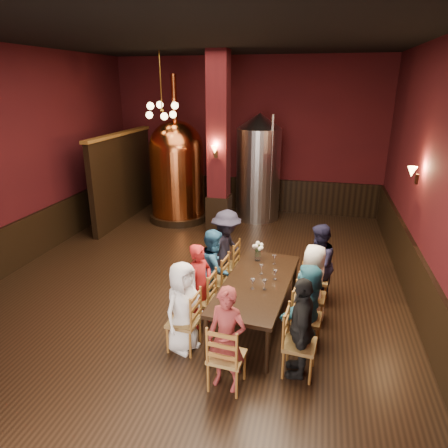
% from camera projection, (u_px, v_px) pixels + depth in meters
% --- Properties ---
extents(room, '(10.00, 10.02, 4.50)m').
position_uv_depth(room, '(197.00, 170.00, 7.28)').
color(room, black).
rests_on(room, ground).
extents(wainscot_right, '(0.08, 9.90, 1.00)m').
position_uv_depth(wainscot_right, '(415.00, 280.00, 6.99)').
color(wainscot_right, black).
rests_on(wainscot_right, ground).
extents(wainscot_back, '(7.90, 0.08, 1.00)m').
position_uv_depth(wainscot_back, '(245.00, 194.00, 12.41)').
color(wainscot_back, black).
rests_on(wainscot_back, ground).
extents(wainscot_left, '(0.08, 9.90, 1.00)m').
position_uv_depth(wainscot_left, '(26.00, 240.00, 8.75)').
color(wainscot_left, black).
rests_on(wainscot_left, ground).
extents(column, '(0.58, 0.58, 4.50)m').
position_uv_depth(column, '(219.00, 147.00, 9.91)').
color(column, '#410D11').
rests_on(column, ground).
extents(partition, '(0.22, 3.50, 2.40)m').
position_uv_depth(partition, '(123.00, 179.00, 11.27)').
color(partition, black).
rests_on(partition, ground).
extents(pendant_cluster, '(0.90, 0.90, 1.70)m').
position_uv_depth(pendant_cluster, '(162.00, 110.00, 10.05)').
color(pendant_cluster, '#A57226').
rests_on(pendant_cluster, room).
extents(sconce_wall, '(0.20, 0.20, 0.36)m').
position_uv_depth(sconce_wall, '(417.00, 175.00, 7.17)').
color(sconce_wall, black).
rests_on(sconce_wall, room).
extents(sconce_column, '(0.20, 0.20, 0.36)m').
position_uv_depth(sconce_column, '(216.00, 151.00, 9.66)').
color(sconce_column, black).
rests_on(sconce_column, column).
extents(dining_table, '(1.21, 2.48, 0.75)m').
position_uv_depth(dining_table, '(257.00, 285.00, 6.41)').
color(dining_table, black).
rests_on(dining_table, ground).
extents(chair_0, '(0.50, 0.50, 0.92)m').
position_uv_depth(chair_0, '(184.00, 321.00, 5.85)').
color(chair_0, '#9C5F27').
rests_on(chair_0, ground).
extents(person_0, '(0.68, 0.80, 1.39)m').
position_uv_depth(person_0, '(183.00, 307.00, 5.77)').
color(person_0, white).
rests_on(person_0, ground).
extents(chair_1, '(0.50, 0.50, 0.92)m').
position_uv_depth(chair_1, '(201.00, 299.00, 6.45)').
color(chair_1, '#9C5F27').
rests_on(chair_1, ground).
extents(person_1, '(0.49, 0.59, 1.40)m').
position_uv_depth(person_1, '(200.00, 286.00, 6.37)').
color(person_1, '#A81C1D').
rests_on(person_1, ground).
extents(chair_2, '(0.50, 0.50, 0.92)m').
position_uv_depth(chair_2, '(214.00, 281.00, 7.04)').
color(chair_2, '#9C5F27').
rests_on(chair_2, ground).
extents(person_2, '(0.44, 0.73, 1.42)m').
position_uv_depth(person_2, '(214.00, 268.00, 6.95)').
color(person_2, '#285E87').
rests_on(person_2, ground).
extents(chair_3, '(0.50, 0.50, 0.92)m').
position_uv_depth(chair_3, '(226.00, 265.00, 7.64)').
color(chair_3, '#9C5F27').
rests_on(chair_3, ground).
extents(person_3, '(0.80, 1.12, 1.56)m').
position_uv_depth(person_3, '(226.00, 250.00, 7.53)').
color(person_3, '#1F1E2D').
rests_on(person_3, ground).
extents(chair_4, '(0.50, 0.50, 0.92)m').
position_uv_depth(chair_4, '(300.00, 344.00, 5.34)').
color(chair_4, '#9C5F27').
rests_on(chair_4, ground).
extents(person_4, '(0.38, 0.86, 1.44)m').
position_uv_depth(person_4, '(301.00, 327.00, 5.25)').
color(person_4, black).
rests_on(person_4, ground).
extents(chair_5, '(0.50, 0.50, 0.92)m').
position_uv_depth(chair_5, '(307.00, 318.00, 5.94)').
color(chair_5, '#9C5F27').
rests_on(chair_5, ground).
extents(person_5, '(0.76, 1.29, 1.33)m').
position_uv_depth(person_5, '(308.00, 306.00, 5.87)').
color(person_5, '#2B6D83').
rests_on(person_5, ground).
extents(chair_6, '(0.50, 0.50, 0.92)m').
position_uv_depth(chair_6, '(312.00, 296.00, 6.53)').
color(chair_6, '#9C5F27').
rests_on(chair_6, ground).
extents(person_6, '(0.68, 0.79, 1.36)m').
position_uv_depth(person_6, '(313.00, 284.00, 6.45)').
color(person_6, white).
rests_on(person_6, ground).
extents(chair_7, '(0.50, 0.50, 0.92)m').
position_uv_depth(chair_7, '(317.00, 278.00, 7.12)').
color(chair_7, '#9C5F27').
rests_on(chair_7, ground).
extents(person_7, '(0.48, 0.77, 1.47)m').
position_uv_depth(person_7, '(318.00, 264.00, 7.03)').
color(person_7, black).
rests_on(person_7, ground).
extents(chair_8, '(0.50, 0.50, 0.92)m').
position_uv_depth(chair_8, '(227.00, 356.00, 5.10)').
color(chair_8, '#9C5F27').
rests_on(chair_8, ground).
extents(person_8, '(0.58, 0.44, 1.43)m').
position_uv_depth(person_8, '(227.00, 339.00, 5.02)').
color(person_8, maroon).
rests_on(person_8, ground).
extents(copper_kettle, '(1.90, 1.90, 3.98)m').
position_uv_depth(copper_kettle, '(177.00, 170.00, 11.18)').
color(copper_kettle, black).
rests_on(copper_kettle, ground).
extents(steel_vessel, '(1.58, 1.58, 2.99)m').
position_uv_depth(steel_vessel, '(258.00, 168.00, 11.28)').
color(steel_vessel, '#B2B2B7').
rests_on(steel_vessel, ground).
extents(rose_vase, '(0.21, 0.21, 0.35)m').
position_uv_depth(rose_vase, '(258.00, 248.00, 7.09)').
color(rose_vase, white).
rests_on(rose_vase, dining_table).
extents(wine_glass_0, '(0.07, 0.07, 0.17)m').
position_uv_depth(wine_glass_0, '(275.00, 275.00, 6.44)').
color(wine_glass_0, white).
rests_on(wine_glass_0, dining_table).
extents(wine_glass_1, '(0.07, 0.07, 0.17)m').
position_uv_depth(wine_glass_1, '(261.00, 269.00, 6.62)').
color(wine_glass_1, white).
rests_on(wine_glass_1, dining_table).
extents(wine_glass_2, '(0.07, 0.07, 0.17)m').
position_uv_depth(wine_glass_2, '(224.00, 295.00, 5.82)').
color(wine_glass_2, white).
rests_on(wine_glass_2, dining_table).
extents(wine_glass_3, '(0.07, 0.07, 0.17)m').
position_uv_depth(wine_glass_3, '(265.00, 285.00, 6.12)').
color(wine_glass_3, white).
rests_on(wine_glass_3, dining_table).
extents(wine_glass_4, '(0.07, 0.07, 0.17)m').
position_uv_depth(wine_glass_4, '(253.00, 284.00, 6.14)').
color(wine_glass_4, white).
rests_on(wine_glass_4, dining_table).
extents(wine_glass_5, '(0.07, 0.07, 0.17)m').
position_uv_depth(wine_glass_5, '(274.00, 260.00, 6.99)').
color(wine_glass_5, white).
rests_on(wine_glass_5, dining_table).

